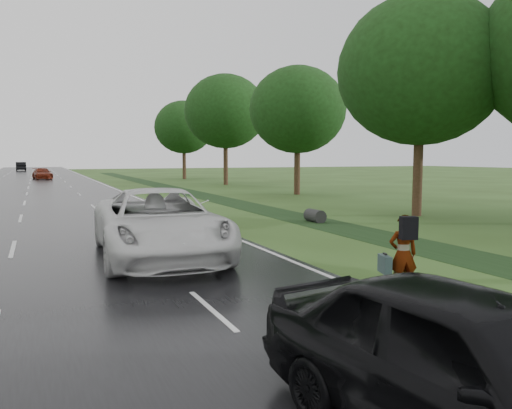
% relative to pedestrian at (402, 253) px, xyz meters
% --- Properties ---
extents(road, '(14.00, 180.00, 0.04)m').
position_rel_pedestrian_xyz_m(road, '(-7.41, 45.40, -0.81)').
color(road, black).
rests_on(road, ground).
extents(edge_stripe_east, '(0.12, 180.00, 0.01)m').
position_rel_pedestrian_xyz_m(edge_stripe_east, '(-0.66, 45.40, -0.78)').
color(edge_stripe_east, silver).
rests_on(edge_stripe_east, road).
extents(center_line, '(0.12, 180.00, 0.01)m').
position_rel_pedestrian_xyz_m(center_line, '(-7.41, 45.40, -0.78)').
color(center_line, silver).
rests_on(center_line, road).
extents(drainage_ditch, '(2.20, 120.00, 0.56)m').
position_rel_pedestrian_xyz_m(drainage_ditch, '(4.09, 19.10, -0.79)').
color(drainage_ditch, black).
rests_on(drainage_ditch, ground).
extents(tree_east_b, '(7.60, 7.60, 10.11)m').
position_rel_pedestrian_xyz_m(tree_east_b, '(9.59, 10.40, 5.85)').
color(tree_east_b, '#362616').
rests_on(tree_east_b, ground).
extents(tree_east_c, '(7.00, 7.00, 9.29)m').
position_rel_pedestrian_xyz_m(tree_east_c, '(10.79, 24.40, 5.31)').
color(tree_east_c, '#362616').
rests_on(tree_east_c, ground).
extents(tree_east_d, '(8.00, 8.00, 10.76)m').
position_rel_pedestrian_xyz_m(tree_east_d, '(10.39, 38.40, 6.32)').
color(tree_east_d, '#362616').
rests_on(tree_east_d, ground).
extents(tree_east_f, '(7.20, 7.20, 9.62)m').
position_rel_pedestrian_xyz_m(tree_east_f, '(10.09, 52.40, 5.54)').
color(tree_east_f, '#362616').
rests_on(tree_east_f, ground).
extents(pedestrian, '(0.78, 0.79, 1.61)m').
position_rel_pedestrian_xyz_m(pedestrian, '(0.00, 0.00, 0.00)').
color(pedestrian, '#A5998C').
rests_on(pedestrian, ground).
extents(white_pickup, '(3.46, 6.85, 1.86)m').
position_rel_pedestrian_xyz_m(white_pickup, '(-3.71, 5.40, 0.14)').
color(white_pickup, silver).
rests_on(white_pickup, road).
extents(dark_sedan, '(2.55, 4.91, 1.60)m').
position_rel_pedestrian_xyz_m(dark_sedan, '(-3.12, -4.67, 0.01)').
color(dark_sedan, black).
rests_on(dark_sedan, road).
extents(far_car_red, '(2.52, 4.85, 1.34)m').
position_rel_pedestrian_xyz_m(far_car_red, '(-6.08, 58.20, -0.12)').
color(far_car_red, maroon).
rests_on(far_car_red, road).
extents(far_car_dark, '(2.00, 5.21, 1.69)m').
position_rel_pedestrian_xyz_m(far_car_dark, '(-9.45, 98.69, 0.06)').
color(far_car_dark, black).
rests_on(far_car_dark, road).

